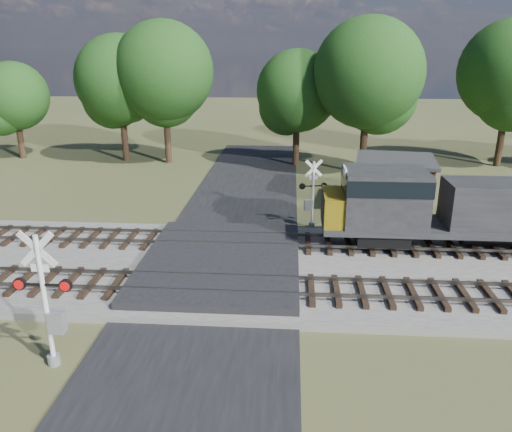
{
  "coord_description": "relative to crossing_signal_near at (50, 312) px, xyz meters",
  "views": [
    {
      "loc": [
        3.05,
        -20.06,
        9.65
      ],
      "look_at": [
        1.48,
        2.0,
        2.1
      ],
      "focal_mm": 35.0,
      "sensor_mm": 36.0,
      "label": 1
    }
  ],
  "objects": [
    {
      "name": "ground",
      "position": [
        4.25,
        6.99,
        -1.9
      ],
      "size": [
        160.0,
        160.0,
        0.0
      ],
      "primitive_type": "plane",
      "color": "#434D29",
      "rests_on": "ground"
    },
    {
      "name": "ballast_bed",
      "position": [
        14.25,
        7.49,
        -1.75
      ],
      "size": [
        140.0,
        10.0,
        0.3
      ],
      "primitive_type": "cube",
      "color": "gray",
      "rests_on": "ground"
    },
    {
      "name": "road",
      "position": [
        4.25,
        6.99,
        -1.86
      ],
      "size": [
        7.0,
        60.0,
        0.08
      ],
      "primitive_type": "cube",
      "color": "black",
      "rests_on": "ground"
    },
    {
      "name": "crossing_panel",
      "position": [
        4.25,
        7.49,
        -1.58
      ],
      "size": [
        7.0,
        9.0,
        0.62
      ],
      "primitive_type": "cube",
      "color": "#262628",
      "rests_on": "ground"
    },
    {
      "name": "track_near",
      "position": [
        7.37,
        4.99,
        -1.49
      ],
      "size": [
        140.0,
        2.6,
        0.33
      ],
      "color": "black",
      "rests_on": "ballast_bed"
    },
    {
      "name": "track_far",
      "position": [
        7.37,
        9.99,
        -1.49
      ],
      "size": [
        140.0,
        2.6,
        0.33
      ],
      "color": "black",
      "rests_on": "ballast_bed"
    },
    {
      "name": "crossing_signal_near",
      "position": [
        0.0,
        0.0,
        0.0
      ],
      "size": [
        1.84,
        0.4,
        4.57
      ],
      "rotation": [
        0.0,
        0.0,
        -0.01
      ],
      "color": "silver",
      "rests_on": "ground"
    },
    {
      "name": "crossing_signal_far",
      "position": [
        8.48,
        13.4,
        -0.29
      ],
      "size": [
        1.55,
        0.43,
        3.88
      ],
      "rotation": [
        0.0,
        0.0,
        3.34
      ],
      "color": "silver",
      "rests_on": "ground"
    },
    {
      "name": "equipment_shed",
      "position": [
        13.68,
        17.24,
        -0.29
      ],
      "size": [
        5.3,
        5.3,
        3.18
      ],
      "rotation": [
        0.0,
        0.0,
        -0.15
      ],
      "color": "#4D2B21",
      "rests_on": "ground"
    },
    {
      "name": "treeline",
      "position": [
        8.83,
        28.57,
        5.05
      ],
      "size": [
        84.3,
        11.88,
        11.88
      ],
      "color": "black",
      "rests_on": "ground"
    }
  ]
}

